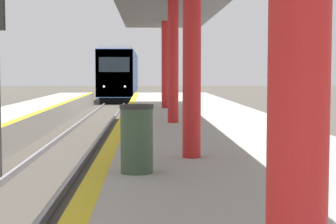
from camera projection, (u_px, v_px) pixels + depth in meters
train at (121, 74)px, 51.16m from camera, size 2.81×20.18×4.40m
trash_bin at (137, 139)px, 8.21m from camera, size 0.50×0.50×1.00m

